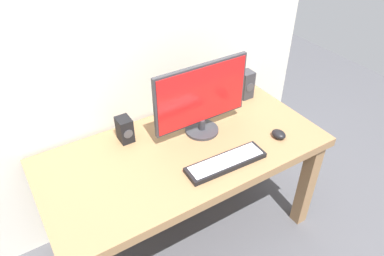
{
  "coord_description": "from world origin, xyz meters",
  "views": [
    {
      "loc": [
        -0.75,
        -1.28,
        1.97
      ],
      "look_at": [
        0.05,
        0.0,
        0.83
      ],
      "focal_mm": 33.71,
      "sensor_mm": 36.0,
      "label": 1
    }
  ],
  "objects_px": {
    "keyboard_primary": "(226,162)",
    "mouse": "(279,134)",
    "desk": "(184,162)",
    "speaker_right": "(246,85)",
    "monitor": "(202,98)",
    "speaker_left": "(125,129)"
  },
  "relations": [
    {
      "from": "desk",
      "to": "monitor",
      "type": "distance_m",
      "value": 0.37
    },
    {
      "from": "monitor",
      "to": "keyboard_primary",
      "type": "relative_size",
      "value": 1.3
    },
    {
      "from": "keyboard_primary",
      "to": "mouse",
      "type": "height_order",
      "value": "mouse"
    },
    {
      "from": "desk",
      "to": "mouse",
      "type": "relative_size",
      "value": 17.75
    },
    {
      "from": "keyboard_primary",
      "to": "monitor",
      "type": "bearing_deg",
      "value": 80.6
    },
    {
      "from": "monitor",
      "to": "speaker_left",
      "type": "xyz_separation_m",
      "value": [
        -0.4,
        0.15,
        -0.15
      ]
    },
    {
      "from": "monitor",
      "to": "desk",
      "type": "bearing_deg",
      "value": -151.6
    },
    {
      "from": "desk",
      "to": "speaker_right",
      "type": "relative_size",
      "value": 8.4
    },
    {
      "from": "monitor",
      "to": "speaker_right",
      "type": "bearing_deg",
      "value": 19.02
    },
    {
      "from": "keyboard_primary",
      "to": "speaker_right",
      "type": "distance_m",
      "value": 0.68
    },
    {
      "from": "desk",
      "to": "keyboard_primary",
      "type": "bearing_deg",
      "value": -61.97
    },
    {
      "from": "mouse",
      "to": "speaker_right",
      "type": "xyz_separation_m",
      "value": [
        0.11,
        0.44,
        0.07
      ]
    },
    {
      "from": "monitor",
      "to": "mouse",
      "type": "distance_m",
      "value": 0.48
    },
    {
      "from": "mouse",
      "to": "desk",
      "type": "bearing_deg",
      "value": 156.78
    },
    {
      "from": "mouse",
      "to": "speaker_left",
      "type": "xyz_separation_m",
      "value": [
        -0.73,
        0.43,
        0.05
      ]
    },
    {
      "from": "speaker_right",
      "to": "mouse",
      "type": "bearing_deg",
      "value": -103.98
    },
    {
      "from": "mouse",
      "to": "keyboard_primary",
      "type": "bearing_deg",
      "value": -178.26
    },
    {
      "from": "monitor",
      "to": "keyboard_primary",
      "type": "bearing_deg",
      "value": -99.4
    },
    {
      "from": "mouse",
      "to": "speaker_right",
      "type": "distance_m",
      "value": 0.45
    },
    {
      "from": "desk",
      "to": "monitor",
      "type": "height_order",
      "value": "monitor"
    },
    {
      "from": "monitor",
      "to": "mouse",
      "type": "relative_size",
      "value": 6.54
    },
    {
      "from": "keyboard_primary",
      "to": "speaker_left",
      "type": "relative_size",
      "value": 3.08
    }
  ]
}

